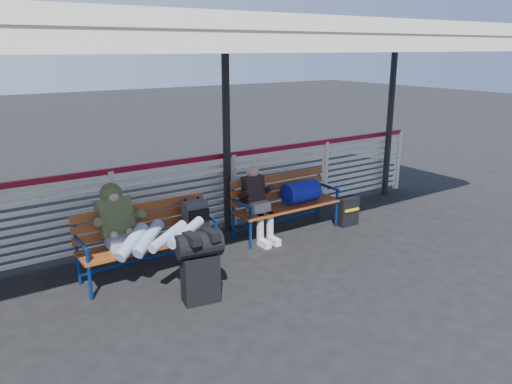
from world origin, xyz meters
TOP-DOWN VIEW (x-y plane):
  - ground at (0.00, 0.00)m, footprint 60.00×60.00m
  - fence at (0.00, 1.90)m, footprint 12.08×0.08m
  - canopy at (-0.00, 0.87)m, footprint 12.60×3.60m
  - luggage_stack at (0.32, -0.10)m, footprint 0.56×0.37m
  - bench_left at (0.29, 0.94)m, footprint 1.80×0.56m
  - bench_right at (2.64, 1.14)m, footprint 1.80×0.56m
  - traveler_man at (-0.03, 0.59)m, footprint 0.94×1.64m
  - companion_person at (1.97, 1.14)m, footprint 0.32×0.66m
  - suitcase_side at (3.57, 0.84)m, footprint 0.36×0.23m

SIDE VIEW (x-z plane):
  - ground at x=0.00m, z-range 0.00..0.00m
  - suitcase_side at x=3.57m, z-range 0.00..0.48m
  - luggage_stack at x=0.32m, z-range 0.04..0.89m
  - bench_left at x=0.29m, z-range 0.12..1.04m
  - bench_right at x=2.64m, z-range 0.14..1.06m
  - companion_person at x=1.97m, z-range 0.02..1.17m
  - fence at x=0.00m, z-range 0.04..1.28m
  - traveler_man at x=-0.03m, z-range 0.33..1.10m
  - canopy at x=0.00m, z-range 1.46..4.62m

